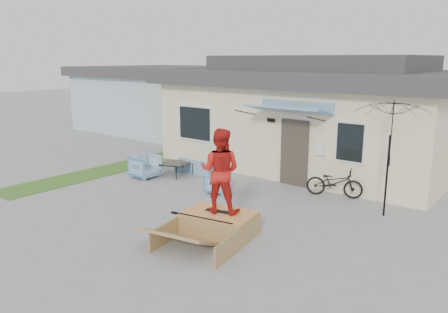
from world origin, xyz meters
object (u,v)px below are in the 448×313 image
Objects in this scene: skate_ramp at (219,224)px; skateboard at (220,211)px; armchair_left at (145,165)px; coffee_table at (176,169)px; bicycle at (335,179)px; armchair_right at (217,182)px; patio_umbrella at (389,149)px; loveseat at (197,164)px; skater at (220,170)px.

skate_ramp is 2.87× the size of skateboard.
armchair_left is 0.94× the size of coffee_table.
bicycle is at bearing 69.12° from skate_ramp.
coffee_table is (-2.38, 0.65, -0.11)m from armchair_right.
patio_umbrella reaches higher than coffee_table.
coffee_table is (0.61, 0.85, -0.20)m from armchair_left.
armchair_left is 5.53m from skate_ramp.
patio_umbrella is at bearing 178.97° from loveseat.
coffee_table is at bearing -35.57° from armchair_left.
armchair_left reaches higher than loveseat.
loveseat reaches higher than coffee_table.
skater is (0.00, 0.00, 0.98)m from skateboard.
coffee_table is 1.25× the size of skateboard.
patio_umbrella is (6.97, 0.50, 1.52)m from coffee_table.
armchair_right is 0.91× the size of skateboard.
patio_umbrella is at bearing 87.12° from armchair_right.
armchair_right is 2.47m from coffee_table.
skateboard is at bearing -113.30° from armchair_left.
armchair_left is 1.17× the size of skateboard.
loveseat is 5.72m from skater.
skater is at bearing -113.30° from armchair_left.
skate_ramp is at bearing 151.56° from bicycle.
skate_ramp is at bearing -125.14° from patio_umbrella.
bicycle is at bearing 105.54° from armchair_right.
bicycle is (5.89, 2.04, 0.09)m from armchair_left.
coffee_table is 5.42m from bicycle.
coffee_table is 0.41× the size of patio_umbrella.
loveseat is at bearing -63.72° from skater.
skater reaches higher than loveseat.
armchair_left is 0.44× the size of skater.
skater is (-0.84, -4.23, 1.01)m from bicycle.
skate_ramp is (2.07, -2.44, -0.07)m from armchair_right.
loveseat is 2.49× the size of armchair_right.
bicycle reaches higher than coffee_table.
skater is (5.05, -2.19, 1.10)m from armchair_left.
armchair_left is (-0.92, -1.58, 0.10)m from loveseat.
bicycle is at bearing -70.71° from armchair_left.
skate_ramp is 1.27m from skater.
bicycle reaches higher than armchair_left.
bicycle is (5.28, 1.19, 0.29)m from coffee_table.
loveseat reaches higher than skateboard.
skater reaches higher than bicycle.
armchair_right is 3.20m from skate_ramp.
patio_umbrella reaches higher than skateboard.
skate_ramp is at bearing 138.27° from loveseat.
armchair_left is at bearing 146.17° from skate_ramp.
skateboard reaches higher than skate_ramp.
bicycle is (2.90, 1.84, 0.19)m from armchair_right.
skateboard reaches higher than coffee_table.
loveseat is 5.63m from skate_ramp.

